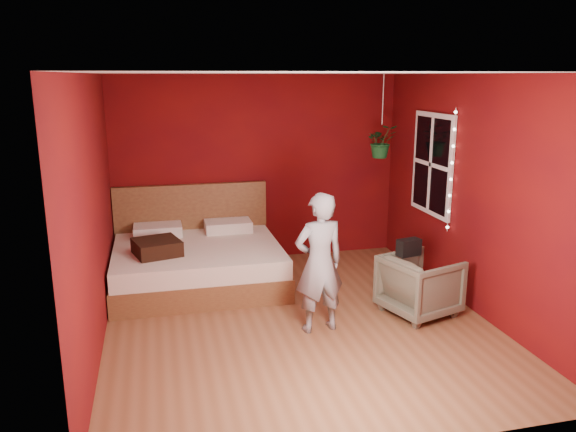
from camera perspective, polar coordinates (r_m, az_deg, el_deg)
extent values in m
plane|color=brown|center=(6.18, 0.93, -10.56)|extent=(4.50, 4.50, 0.00)
cube|color=#690D0B|center=(7.93, -3.10, 4.80)|extent=(4.00, 0.02, 2.60)
cube|color=#690D0B|center=(3.70, 9.78, -6.29)|extent=(4.00, 0.02, 2.60)
cube|color=#690D0B|center=(5.62, -19.28, 0.15)|extent=(0.02, 4.50, 2.60)
cube|color=#690D0B|center=(6.55, 18.29, 2.12)|extent=(0.02, 4.50, 2.60)
cube|color=white|center=(5.62, 1.04, 14.42)|extent=(4.00, 4.50, 0.02)
cube|color=white|center=(7.26, 14.45, 5.11)|extent=(0.04, 0.97, 1.27)
cube|color=black|center=(7.26, 14.35, 5.11)|extent=(0.02, 0.85, 1.15)
cube|color=white|center=(7.25, 14.31, 5.11)|extent=(0.03, 0.05, 1.15)
cube|color=white|center=(7.25, 14.31, 5.11)|extent=(0.03, 0.85, 0.05)
cylinder|color=silver|center=(6.79, 16.27, 4.40)|extent=(0.01, 0.01, 1.45)
sphere|color=#FFF2CC|center=(6.93, 15.89, -1.10)|extent=(0.04, 0.04, 0.04)
sphere|color=#FFF2CC|center=(6.89, 16.00, 0.44)|extent=(0.04, 0.04, 0.04)
sphere|color=#FFF2CC|center=(6.85, 16.11, 2.01)|extent=(0.04, 0.04, 0.04)
sphere|color=#FFF2CC|center=(6.81, 16.22, 3.60)|extent=(0.04, 0.04, 0.04)
sphere|color=#FFF2CC|center=(6.78, 16.33, 5.20)|extent=(0.04, 0.04, 0.04)
sphere|color=#FFF2CC|center=(6.75, 16.44, 6.82)|extent=(0.04, 0.04, 0.04)
sphere|color=#FFF2CC|center=(6.73, 16.56, 8.44)|extent=(0.04, 0.04, 0.04)
sphere|color=#FFF2CC|center=(6.72, 16.67, 10.08)|extent=(0.04, 0.04, 0.04)
cube|color=brown|center=(7.20, -9.10, -5.85)|extent=(2.07, 1.76, 0.29)
cube|color=silver|center=(7.12, -9.18, -3.89)|extent=(2.03, 1.73, 0.23)
cube|color=brown|center=(7.87, -9.71, -0.90)|extent=(2.07, 0.08, 1.14)
cube|color=silver|center=(7.61, -13.08, -1.42)|extent=(0.62, 0.39, 0.15)
cube|color=silver|center=(7.67, -6.11, -1.01)|extent=(0.62, 0.39, 0.15)
imported|color=gray|center=(5.71, 3.20, -4.79)|extent=(0.58, 0.42, 1.46)
imported|color=#666651|center=(6.39, 13.23, -6.86)|extent=(0.91, 0.90, 0.67)
cube|color=black|center=(6.26, 12.17, -3.13)|extent=(0.28, 0.18, 0.18)
cube|color=black|center=(6.82, -13.17, -3.10)|extent=(0.61, 0.61, 0.18)
cylinder|color=silver|center=(7.62, 9.63, 11.60)|extent=(0.01, 0.01, 0.65)
imported|color=#185726|center=(7.66, 9.46, 7.49)|extent=(0.42, 0.37, 0.44)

